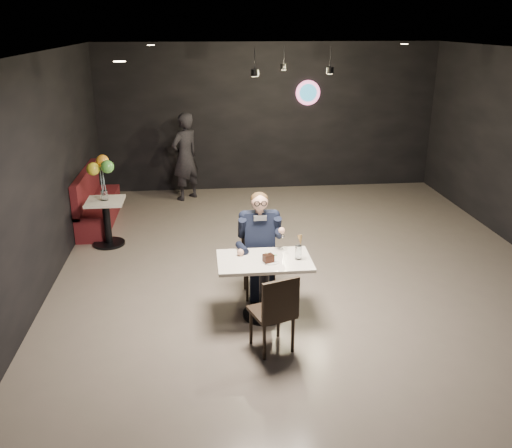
{
  "coord_description": "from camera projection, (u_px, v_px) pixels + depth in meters",
  "views": [
    {
      "loc": [
        -1.44,
        -6.69,
        3.36
      ],
      "look_at": [
        -0.77,
        -0.33,
        0.97
      ],
      "focal_mm": 38.0,
      "sensor_mm": 36.0,
      "label": 1
    }
  ],
  "objects": [
    {
      "name": "sundae_glass",
      "position": [
        298.0,
        252.0,
        6.33
      ],
      "size": [
        0.08,
        0.08,
        0.17
      ],
      "primitive_type": "cylinder",
      "color": "silver",
      "rests_on": "main_table"
    },
    {
      "name": "seated_man",
      "position": [
        259.0,
        244.0,
        6.87
      ],
      "size": [
        0.6,
        0.8,
        1.44
      ],
      "primitive_type": "cube",
      "color": "black",
      "rests_on": "floor"
    },
    {
      "name": "side_table",
      "position": [
        107.0,
        224.0,
        8.59
      ],
      "size": [
        0.57,
        0.57,
        0.71
      ],
      "primitive_type": "cube",
      "color": "white",
      "rests_on": "floor"
    },
    {
      "name": "cake_slice",
      "position": [
        268.0,
        258.0,
        6.25
      ],
      "size": [
        0.14,
        0.13,
        0.08
      ],
      "primitive_type": "cube",
      "rotation": [
        0.0,
        0.0,
        0.35
      ],
      "color": "black",
      "rests_on": "dessert_plate"
    },
    {
      "name": "floor",
      "position": [
        309.0,
        279.0,
        7.55
      ],
      "size": [
        9.0,
        9.0,
        0.0
      ],
      "primitive_type": "plane",
      "color": "slate",
      "rests_on": "ground"
    },
    {
      "name": "chair_far",
      "position": [
        259.0,
        262.0,
        6.96
      ],
      "size": [
        0.42,
        0.46,
        0.92
      ],
      "primitive_type": "cube",
      "color": "black",
      "rests_on": "floor"
    },
    {
      "name": "passerby",
      "position": [
        185.0,
        157.0,
        10.67
      ],
      "size": [
        0.75,
        0.73,
        1.73
      ],
      "primitive_type": "imported",
      "rotation": [
        0.0,
        0.0,
        3.88
      ],
      "color": "black",
      "rests_on": "floor"
    },
    {
      "name": "balloon_vase",
      "position": [
        104.0,
        195.0,
        8.43
      ],
      "size": [
        0.11,
        0.11,
        0.16
      ],
      "primitive_type": "cylinder",
      "color": "silver",
      "rests_on": "side_table"
    },
    {
      "name": "wafer_cone",
      "position": [
        300.0,
        240.0,
        6.28
      ],
      "size": [
        0.07,
        0.07,
        0.12
      ],
      "primitive_type": "cone",
      "rotation": [
        0.0,
        0.0,
        0.26
      ],
      "color": "tan",
      "rests_on": "sundae_glass"
    },
    {
      "name": "balloon_bunch",
      "position": [
        102.0,
        172.0,
        8.29
      ],
      "size": [
        0.37,
        0.37,
        0.6
      ],
      "primitive_type": "cube",
      "color": "yellow",
      "rests_on": "balloon_vase"
    },
    {
      "name": "chair_near",
      "position": [
        272.0,
        310.0,
        5.8
      ],
      "size": [
        0.55,
        0.57,
        0.92
      ],
      "primitive_type": "cube",
      "rotation": [
        0.0,
        0.0,
        0.33
      ],
      "color": "black",
      "rests_on": "floor"
    },
    {
      "name": "wall_sign",
      "position": [
        308.0,
        93.0,
        11.09
      ],
      "size": [
        0.5,
        0.06,
        0.5
      ],
      "primitive_type": null,
      "color": "pink",
      "rests_on": "floor"
    },
    {
      "name": "mint_leaf",
      "position": [
        275.0,
        255.0,
        6.24
      ],
      "size": [
        0.06,
        0.04,
        0.01
      ],
      "primitive_type": "ellipsoid",
      "color": "#297E33",
      "rests_on": "cake_slice"
    },
    {
      "name": "dessert_plate",
      "position": [
        270.0,
        261.0,
        6.28
      ],
      "size": [
        0.2,
        0.2,
        0.01
      ],
      "primitive_type": "cylinder",
      "color": "white",
      "rests_on": "main_table"
    },
    {
      "name": "booth_bench",
      "position": [
        98.0,
        198.0,
        9.45
      ],
      "size": [
        0.48,
        1.92,
        0.96
      ],
      "primitive_type": "cube",
      "color": "#45100E",
      "rests_on": "floor"
    },
    {
      "name": "pendant_lights",
      "position": [
        290.0,
        55.0,
        8.4
      ],
      "size": [
        1.4,
        1.2,
        0.36
      ],
      "primitive_type": "cube",
      "color": "black",
      "rests_on": "floor"
    },
    {
      "name": "main_table",
      "position": [
        264.0,
        288.0,
        6.48
      ],
      "size": [
        1.1,
        0.7,
        0.75
      ],
      "primitive_type": "cube",
      "color": "white",
      "rests_on": "floor"
    }
  ]
}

